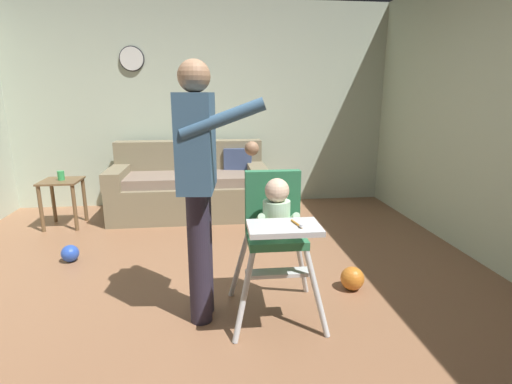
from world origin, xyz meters
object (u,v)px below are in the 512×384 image
Objects in this scene: adult_standing at (199,180)px; toy_ball at (70,253)px; high_chair at (276,221)px; couch at (190,187)px; side_table at (62,193)px; sippy_cup at (61,176)px; wall_clock at (132,59)px; toy_ball_second at (352,278)px.

toy_ball is at bearing 145.05° from adult_standing.
toy_ball is (-1.64, 1.04, -0.58)m from high_chair.
toy_ball is (-0.99, -1.30, -0.26)m from couch.
side_table is 0.19m from sippy_cup.
side_table is 1.74× the size of wall_clock.
adult_standing is 3.11× the size of side_table.
adult_standing reaches higher than toy_ball.
toy_ball is at bearing -100.46° from wall_clock.
sippy_cup reaches higher than side_table.
couch is 2.45m from high_chair.
adult_standing is 9.20× the size of toy_ball_second.
sippy_cup is at bearing 0.00° from side_table.
wall_clock is (0.70, 0.78, 1.46)m from side_table.
toy_ball_second is at bearing -33.91° from sippy_cup.
wall_clock reaches higher than adult_standing.
wall_clock is (-0.84, 2.77, 0.92)m from adult_standing.
high_chair is at bearing -157.35° from toy_ball_second.
wall_clock reaches higher than toy_ball.
adult_standing is 16.19× the size of sippy_cup.
side_table is at bearing -131.91° from wall_clock.
side_table reaches higher than toy_ball.
sippy_cup is at bearing -131.54° from wall_clock.
wall_clock is at bearing -154.36° from high_chair.
high_chair is 6.38× the size of toy_ball.
side_table is (-2.64, 1.77, 0.29)m from toy_ball_second.
sippy_cup is (-0.36, 1.00, 0.50)m from toy_ball.
toy_ball is at bearing -69.47° from side_table.
side_table is 1.80m from wall_clock.
toy_ball_second is at bearing -18.80° from toy_ball.
couch is 18.11× the size of sippy_cup.
sippy_cup is (-1.53, 1.99, -0.35)m from adult_standing.
adult_standing is at bearing -73.18° from wall_clock.
sippy_cup is at bearing 133.02° from adult_standing.
couch reaches higher than sippy_cup.
adult_standing is 1.40m from toy_ball_second.
couch is 2.38m from adult_standing.
high_chair is at bearing -65.08° from wall_clock.
high_chair reaches higher than toy_ball.
high_chair is 2.02m from toy_ball.
couch is at bearing 12.63° from side_table.
toy_ball is at bearing 161.20° from toy_ball_second.
toy_ball_second is at bearing -33.82° from side_table.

